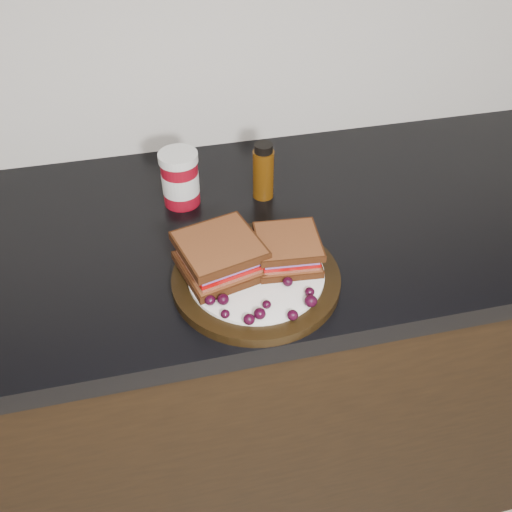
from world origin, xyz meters
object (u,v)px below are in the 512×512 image
at_px(condiment_jar, 180,179).
at_px(oil_bottle, 263,171).
at_px(sandwich_left, 220,256).
at_px(plate, 256,279).

bearing_deg(condiment_jar, oil_bottle, -5.14).
distance_m(sandwich_left, condiment_jar, 0.24).
relative_size(sandwich_left, oil_bottle, 1.07).
xyz_separation_m(plate, condiment_jar, (-0.09, 0.26, 0.05)).
relative_size(plate, oil_bottle, 2.41).
bearing_deg(sandwich_left, condiment_jar, 83.98).
height_order(plate, condiment_jar, condiment_jar).
height_order(plate, sandwich_left, sandwich_left).
distance_m(sandwich_left, oil_bottle, 0.25).
xyz_separation_m(sandwich_left, condiment_jar, (-0.03, 0.23, 0.00)).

